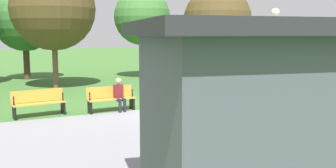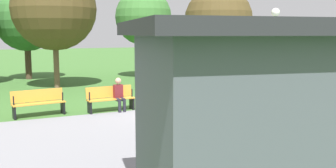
{
  "view_description": "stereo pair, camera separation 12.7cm",
  "coord_description": "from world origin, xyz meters",
  "px_view_note": "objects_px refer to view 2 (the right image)",
  "views": [
    {
      "loc": [
        6.35,
        12.75,
        2.77
      ],
      "look_at": [
        -0.0,
        -0.5,
        0.8
      ],
      "focal_mm": 40.17,
      "sensor_mm": 36.0,
      "label": 1
    },
    {
      "loc": [
        6.24,
        12.81,
        2.77
      ],
      "look_at": [
        -0.0,
        -0.5,
        0.8
      ],
      "focal_mm": 40.17,
      "sensor_mm": 36.0,
      "label": 2
    }
  ],
  "objects_px": {
    "tree_0": "(218,21)",
    "tree_3": "(143,17)",
    "bench_3": "(225,90)",
    "bench_1": "(303,82)",
    "person_seated": "(119,94)",
    "tree_2": "(54,9)",
    "tree_4": "(26,21)",
    "lamp_post": "(275,37)",
    "bench_6": "(38,102)",
    "bench_0": "(330,78)",
    "bench_5": "(111,98)",
    "bench_4": "(173,94)",
    "kiosk": "(254,120)",
    "bench_2": "(268,85)"
  },
  "relations": [
    {
      "from": "bench_2",
      "to": "tree_0",
      "type": "distance_m",
      "value": 5.19
    },
    {
      "from": "tree_4",
      "to": "person_seated",
      "type": "bearing_deg",
      "value": 100.14
    },
    {
      "from": "tree_4",
      "to": "lamp_post",
      "type": "relative_size",
      "value": 1.43
    },
    {
      "from": "tree_0",
      "to": "lamp_post",
      "type": "bearing_deg",
      "value": 78.17
    },
    {
      "from": "bench_5",
      "to": "tree_0",
      "type": "xyz_separation_m",
      "value": [
        -7.38,
        -4.47,
        2.99
      ]
    },
    {
      "from": "bench_1",
      "to": "kiosk",
      "type": "distance_m",
      "value": 13.7
    },
    {
      "from": "tree_2",
      "to": "kiosk",
      "type": "height_order",
      "value": "tree_2"
    },
    {
      "from": "bench_3",
      "to": "tree_2",
      "type": "bearing_deg",
      "value": -47.26
    },
    {
      "from": "bench_4",
      "to": "bench_6",
      "type": "xyz_separation_m",
      "value": [
        4.91,
        -0.3,
        0.0
      ]
    },
    {
      "from": "bench_2",
      "to": "lamp_post",
      "type": "relative_size",
      "value": 0.47
    },
    {
      "from": "tree_0",
      "to": "tree_3",
      "type": "distance_m",
      "value": 5.44
    },
    {
      "from": "bench_0",
      "to": "tree_4",
      "type": "relative_size",
      "value": 0.33
    },
    {
      "from": "person_seated",
      "to": "tree_4",
      "type": "bearing_deg",
      "value": -83.41
    },
    {
      "from": "tree_0",
      "to": "tree_2",
      "type": "xyz_separation_m",
      "value": [
        8.18,
        -2.54,
        0.57
      ]
    },
    {
      "from": "bench_3",
      "to": "bench_4",
      "type": "distance_m",
      "value": 2.46
    },
    {
      "from": "bench_0",
      "to": "bench_3",
      "type": "xyz_separation_m",
      "value": [
        7.28,
        1.13,
        0.0
      ]
    },
    {
      "from": "tree_2",
      "to": "bench_0",
      "type": "bearing_deg",
      "value": 155.67
    },
    {
      "from": "bench_3",
      "to": "bench_5",
      "type": "relative_size",
      "value": 1.0
    },
    {
      "from": "tree_4",
      "to": "kiosk",
      "type": "bearing_deg",
      "value": 94.18
    },
    {
      "from": "bench_2",
      "to": "bench_4",
      "type": "height_order",
      "value": "same"
    },
    {
      "from": "bench_0",
      "to": "kiosk",
      "type": "distance_m",
      "value": 15.88
    },
    {
      "from": "bench_3",
      "to": "bench_6",
      "type": "distance_m",
      "value": 7.37
    },
    {
      "from": "lamp_post",
      "to": "bench_0",
      "type": "bearing_deg",
      "value": -156.58
    },
    {
      "from": "tree_0",
      "to": "tree_3",
      "type": "relative_size",
      "value": 0.95
    },
    {
      "from": "bench_3",
      "to": "bench_4",
      "type": "height_order",
      "value": "same"
    },
    {
      "from": "bench_0",
      "to": "tree_2",
      "type": "bearing_deg",
      "value": -10.14
    },
    {
      "from": "tree_3",
      "to": "bench_3",
      "type": "bearing_deg",
      "value": 89.77
    },
    {
      "from": "tree_0",
      "to": "kiosk",
      "type": "xyz_separation_m",
      "value": [
        7.71,
        13.04,
        -1.95
      ]
    },
    {
      "from": "bench_2",
      "to": "tree_4",
      "type": "relative_size",
      "value": 0.33
    },
    {
      "from": "bench_0",
      "to": "lamp_post",
      "type": "relative_size",
      "value": 0.48
    },
    {
      "from": "bench_2",
      "to": "person_seated",
      "type": "xyz_separation_m",
      "value": [
        7.08,
        0.35,
        0.16
      ]
    },
    {
      "from": "bench_3",
      "to": "bench_1",
      "type": "bearing_deg",
      "value": -169.38
    },
    {
      "from": "tree_2",
      "to": "person_seated",
      "type": "bearing_deg",
      "value": 98.64
    },
    {
      "from": "person_seated",
      "to": "tree_2",
      "type": "bearing_deg",
      "value": -84.91
    },
    {
      "from": "kiosk",
      "to": "lamp_post",
      "type": "bearing_deg",
      "value": -121.9
    },
    {
      "from": "bench_2",
      "to": "bench_5",
      "type": "relative_size",
      "value": 1.01
    },
    {
      "from": "bench_5",
      "to": "tree_2",
      "type": "bearing_deg",
      "value": -87.05
    },
    {
      "from": "person_seated",
      "to": "kiosk",
      "type": "bearing_deg",
      "value": 82.32
    },
    {
      "from": "bench_0",
      "to": "bench_5",
      "type": "relative_size",
      "value": 1.02
    },
    {
      "from": "bench_5",
      "to": "tree_3",
      "type": "xyz_separation_m",
      "value": [
        -4.95,
        -9.32,
        3.32
      ]
    },
    {
      "from": "bench_5",
      "to": "tree_4",
      "type": "bearing_deg",
      "value": -84.69
    },
    {
      "from": "bench_1",
      "to": "bench_3",
      "type": "relative_size",
      "value": 1.02
    },
    {
      "from": "bench_4",
      "to": "tree_4",
      "type": "bearing_deg",
      "value": -69.84
    },
    {
      "from": "bench_6",
      "to": "tree_0",
      "type": "distance_m",
      "value": 11.12
    },
    {
      "from": "bench_5",
      "to": "bench_6",
      "type": "bearing_deg",
      "value": -8.85
    },
    {
      "from": "bench_0",
      "to": "tree_0",
      "type": "height_order",
      "value": "tree_0"
    },
    {
      "from": "bench_6",
      "to": "tree_2",
      "type": "xyz_separation_m",
      "value": [
        -1.65,
        -6.78,
        3.56
      ]
    },
    {
      "from": "bench_6",
      "to": "tree_4",
      "type": "height_order",
      "value": "tree_4"
    },
    {
      "from": "bench_2",
      "to": "tree_3",
      "type": "relative_size",
      "value": 0.32
    },
    {
      "from": "bench_1",
      "to": "person_seated",
      "type": "distance_m",
      "value": 9.54
    }
  ]
}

